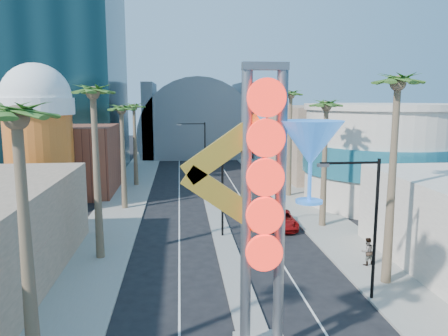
# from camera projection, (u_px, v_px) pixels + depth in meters

# --- Properties ---
(sidewalk_west) EXTENTS (5.00, 100.00, 0.15)m
(sidewalk_west) POSITION_uv_depth(u_px,v_px,m) (126.00, 197.00, 49.25)
(sidewalk_west) COLOR gray
(sidewalk_west) RESTS_ON ground
(sidewalk_east) EXTENTS (5.00, 100.00, 0.15)m
(sidewalk_east) POSITION_uv_depth(u_px,v_px,m) (291.00, 194.00, 51.14)
(sidewalk_east) COLOR gray
(sidewalk_east) RESTS_ON ground
(median) EXTENTS (1.60, 84.00, 0.15)m
(median) POSITION_uv_depth(u_px,v_px,m) (208.00, 190.00, 53.14)
(median) COLOR gray
(median) RESTS_ON ground
(brick_filler_west) EXTENTS (10.00, 10.00, 8.00)m
(brick_filler_west) POSITION_uv_depth(u_px,v_px,m) (71.00, 160.00, 50.92)
(brick_filler_west) COLOR brown
(brick_filler_west) RESTS_ON ground
(filler_east) EXTENTS (10.00, 20.00, 10.00)m
(filler_east) POSITION_uv_depth(u_px,v_px,m) (313.00, 141.00, 63.77)
(filler_east) COLOR #8B7359
(filler_east) RESTS_ON ground
(beer_mug) EXTENTS (7.00, 7.00, 14.50)m
(beer_mug) POSITION_uv_depth(u_px,v_px,m) (38.00, 133.00, 42.35)
(beer_mug) COLOR #C65A1A
(beer_mug) RESTS_ON ground
(turquoise_building) EXTENTS (16.60, 16.60, 10.60)m
(turquoise_building) POSITION_uv_depth(u_px,v_px,m) (382.00, 155.00, 46.25)
(turquoise_building) COLOR beige
(turquoise_building) RESTS_ON ground
(canopy) EXTENTS (22.00, 16.00, 22.00)m
(canopy) POSITION_uv_depth(u_px,v_px,m) (197.00, 133.00, 85.86)
(canopy) COLOR slate
(canopy) RESTS_ON ground
(neon_sign) EXTENTS (6.53, 2.60, 12.55)m
(neon_sign) POSITION_uv_depth(u_px,v_px,m) (283.00, 195.00, 17.66)
(neon_sign) COLOR gray
(neon_sign) RESTS_ON ground
(streetlight_0) EXTENTS (3.79, 0.25, 8.00)m
(streetlight_0) POSITION_uv_depth(u_px,v_px,m) (229.00, 178.00, 34.75)
(streetlight_0) COLOR black
(streetlight_0) RESTS_ON ground
(streetlight_1) EXTENTS (3.79, 0.25, 8.00)m
(streetlight_1) POSITION_uv_depth(u_px,v_px,m) (201.00, 146.00, 58.22)
(streetlight_1) COLOR black
(streetlight_1) RESTS_ON ground
(streetlight_2) EXTENTS (3.45, 0.25, 8.00)m
(streetlight_2) POSITION_uv_depth(u_px,v_px,m) (368.00, 217.00, 23.59)
(streetlight_2) COLOR black
(streetlight_2) RESTS_ON ground
(palm_0) EXTENTS (2.40, 2.40, 11.70)m
(palm_0) POSITION_uv_depth(u_px,v_px,m) (18.00, 134.00, 15.32)
(palm_0) COLOR brown
(palm_0) RESTS_ON ground
(palm_1) EXTENTS (2.40, 2.40, 12.70)m
(palm_1) POSITION_uv_depth(u_px,v_px,m) (93.00, 103.00, 28.92)
(palm_1) COLOR brown
(palm_1) RESTS_ON ground
(palm_2) EXTENTS (2.40, 2.40, 11.20)m
(palm_2) POSITION_uv_depth(u_px,v_px,m) (122.00, 115.00, 42.89)
(palm_2) COLOR brown
(palm_2) RESTS_ON ground
(palm_3) EXTENTS (2.40, 2.40, 11.20)m
(palm_3) POSITION_uv_depth(u_px,v_px,m) (134.00, 112.00, 54.68)
(palm_3) COLOR brown
(palm_3) RESTS_ON ground
(palm_5) EXTENTS (2.40, 2.40, 13.20)m
(palm_5) POSITION_uv_depth(u_px,v_px,m) (397.00, 96.00, 24.76)
(palm_5) COLOR brown
(palm_5) RESTS_ON ground
(palm_6) EXTENTS (2.40, 2.40, 11.70)m
(palm_6) POSITION_uv_depth(u_px,v_px,m) (326.00, 113.00, 36.75)
(palm_6) COLOR brown
(palm_6) RESTS_ON ground
(palm_7) EXTENTS (2.40, 2.40, 12.70)m
(palm_7) POSITION_uv_depth(u_px,v_px,m) (291.00, 101.00, 48.40)
(palm_7) COLOR brown
(palm_7) RESTS_ON ground
(red_pickup) EXTENTS (2.62, 5.31, 1.45)m
(red_pickup) POSITION_uv_depth(u_px,v_px,m) (281.00, 219.00, 37.97)
(red_pickup) COLOR #940B0B
(red_pickup) RESTS_ON ground
(pedestrian_b) EXTENTS (1.04, 0.89, 1.87)m
(pedestrian_b) POSITION_uv_depth(u_px,v_px,m) (367.00, 251.00, 29.05)
(pedestrian_b) COLOR gray
(pedestrian_b) RESTS_ON sidewalk_east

